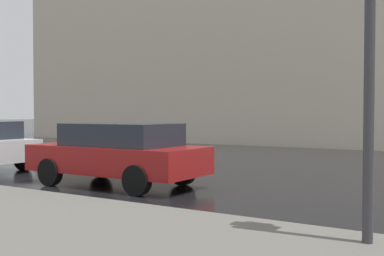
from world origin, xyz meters
TOP-DOWN VIEW (x-y plane):
  - haussmann_block_mid at (20.42, 17.54)m, footprint 15.83×22.97m
  - traffic_signal_post at (-3.40, 3.78)m, footprint 0.44×0.30m
  - car_red at (-1.00, 9.73)m, footprint 1.85×4.10m

SIDE VIEW (x-z plane):
  - car_red at x=-1.00m, z-range 0.05..1.46m
  - traffic_signal_post at x=-3.40m, z-range 0.98..4.76m
  - haussmann_block_mid at x=20.42m, z-range -0.19..17.92m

